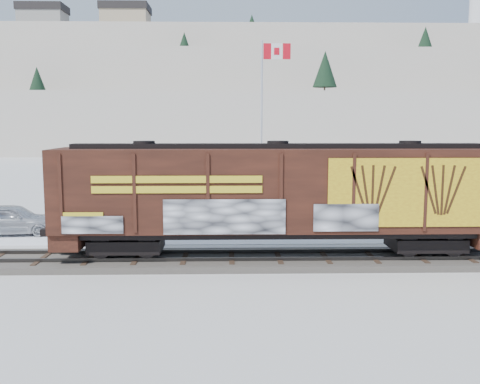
{
  "coord_description": "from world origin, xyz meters",
  "views": [
    {
      "loc": [
        1.85,
        -22.33,
        5.9
      ],
      "look_at": [
        2.42,
        3.0,
        2.69
      ],
      "focal_mm": 40.0,
      "sensor_mm": 36.0,
      "label": 1
    }
  ],
  "objects_px": {
    "flagpole": "(263,152)",
    "car_silver": "(12,219)",
    "car_white": "(226,217)",
    "car_dark": "(388,218)",
    "hopper_railcar": "(278,193)"
  },
  "relations": [
    {
      "from": "flagpole",
      "to": "car_silver",
      "type": "distance_m",
      "value": 15.7
    },
    {
      "from": "hopper_railcar",
      "to": "car_silver",
      "type": "bearing_deg",
      "value": 155.82
    },
    {
      "from": "flagpole",
      "to": "car_dark",
      "type": "relative_size",
      "value": 2.4
    },
    {
      "from": "car_white",
      "to": "car_dark",
      "type": "height_order",
      "value": "car_white"
    },
    {
      "from": "hopper_railcar",
      "to": "flagpole",
      "type": "bearing_deg",
      "value": 89.04
    },
    {
      "from": "car_white",
      "to": "flagpole",
      "type": "bearing_deg",
      "value": 0.93
    },
    {
      "from": "car_silver",
      "to": "car_white",
      "type": "bearing_deg",
      "value": -92.7
    },
    {
      "from": "hopper_railcar",
      "to": "flagpole",
      "type": "xyz_separation_m",
      "value": [
        0.21,
        12.64,
        1.11
      ]
    },
    {
      "from": "hopper_railcar",
      "to": "car_dark",
      "type": "height_order",
      "value": "hopper_railcar"
    },
    {
      "from": "car_dark",
      "to": "car_white",
      "type": "bearing_deg",
      "value": 82.37
    },
    {
      "from": "car_silver",
      "to": "car_dark",
      "type": "bearing_deg",
      "value": -93.88
    },
    {
      "from": "flagpole",
      "to": "car_dark",
      "type": "distance_m",
      "value": 9.37
    },
    {
      "from": "car_dark",
      "to": "flagpole",
      "type": "bearing_deg",
      "value": 41.58
    },
    {
      "from": "hopper_railcar",
      "to": "car_dark",
      "type": "bearing_deg",
      "value": 45.6
    },
    {
      "from": "flagpole",
      "to": "hopper_railcar",
      "type": "bearing_deg",
      "value": -90.96
    }
  ]
}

